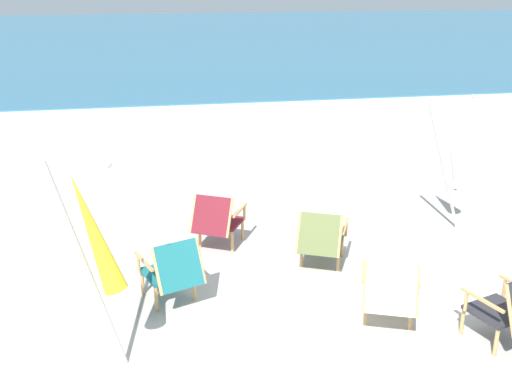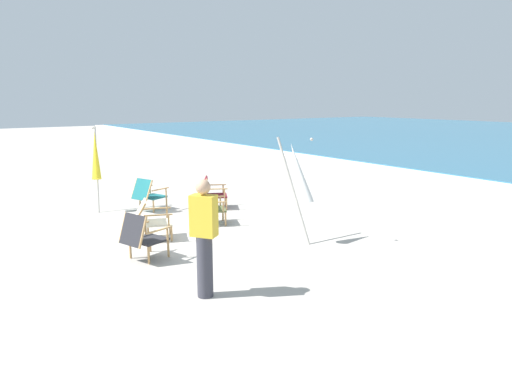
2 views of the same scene
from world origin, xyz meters
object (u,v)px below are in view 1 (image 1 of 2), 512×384
Objects in this scene: beach_chair_back_left at (173,269)px; umbrella_furled_yellow at (94,235)px; beach_chair_far_center at (217,219)px; beach_chair_front_left at (321,237)px; beach_chair_front_right at (390,290)px; beach_chair_back_right at (511,308)px; umbrella_furled_white at (453,145)px.

umbrella_furled_yellow is at bearing -125.87° from beach_chair_back_left.
beach_chair_back_left is 0.43× the size of umbrella_furled_yellow.
umbrella_furled_yellow reaches higher than beach_chair_far_center.
beach_chair_back_left is 1.51m from umbrella_furled_yellow.
beach_chair_front_left is 1.46m from beach_chair_front_right.
umbrella_furled_yellow is at bearing -149.30° from beach_chair_front_left.
beach_chair_back_right is 0.41× the size of umbrella_furled_white.
beach_chair_far_center is 0.46× the size of umbrella_furled_white.
beach_chair_front_left is at bearing 30.70° from umbrella_furled_yellow.
beach_chair_front_left is 1.96m from beach_chair_back_left.
beach_chair_front_left is 1.01× the size of beach_chair_front_right.
umbrella_furled_yellow is at bearing 173.48° from beach_chair_back_right.
beach_chair_back_right reaches higher than beach_chair_front_left.
beach_chair_front_left is 2.42m from umbrella_furled_white.
beach_chair_front_left is 3.15m from umbrella_furled_yellow.
beach_chair_back_left is 0.96× the size of beach_chair_far_center.
beach_chair_far_center is at bearing 146.92° from beach_chair_front_left.
beach_chair_front_right is at bearing 2.29° from umbrella_furled_yellow.
umbrella_furled_white is (2.10, 0.81, 0.88)m from beach_chair_front_left.
beach_chair_back_left is 1.51m from beach_chair_far_center.
beach_chair_front_left is at bearing 16.54° from beach_chair_back_left.
umbrella_furled_yellow is (-4.69, -2.34, 0.04)m from umbrella_furled_white.
beach_chair_far_center is 3.44m from umbrella_furled_white.
beach_chair_back_right is 0.89× the size of beach_chair_front_right.
umbrella_furled_white is at bearing 26.54° from umbrella_furled_yellow.
beach_chair_back_right reaches higher than beach_chair_back_left.
umbrella_furled_white is at bearing 0.15° from beach_chair_far_center.
beach_chair_back_right is at bearing -6.52° from umbrella_furled_yellow.
umbrella_furled_yellow is (-2.59, -1.54, 0.91)m from beach_chair_front_left.
beach_chair_front_right is 3.07m from umbrella_furled_yellow.
umbrella_furled_yellow is at bearing -177.71° from beach_chair_front_right.
umbrella_furled_yellow is at bearing -120.30° from beach_chair_far_center.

